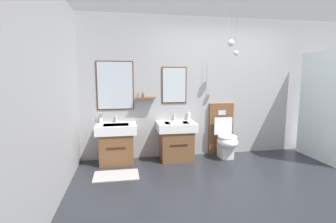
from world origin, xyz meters
The scene contains 13 objects.
ground_plane centered at (0.00, 0.00, -0.05)m, with size 6.62×4.71×0.10m, color #23262B.
wall_back centered at (-0.02, 1.69, 1.30)m, with size 5.42×0.52×2.60m.
wall_left centered at (-2.65, 0.00, 1.30)m, with size 0.12×3.51×2.60m, color #A8A8AA.
bath_mat centered at (-1.94, 0.82, 0.01)m, with size 0.68×0.44×0.01m, color #9E9993.
vanity_sink_left centered at (-1.94, 1.42, 0.37)m, with size 0.69×0.51×0.69m.
tap_on_left_sink centered at (-1.94, 1.61, 0.76)m, with size 0.03×0.13×0.11m.
vanity_sink_right centered at (-0.87, 1.42, 0.37)m, with size 0.69×0.51×0.69m.
tap_on_right_sink centered at (-0.87, 1.61, 0.76)m, with size 0.03×0.13×0.11m.
toilet centered at (0.05, 1.44, 0.38)m, with size 0.48×0.62×1.00m.
toothbrush_cup centered at (-2.21, 1.60, 0.75)m, with size 0.07×0.07×0.21m.
soap_dispenser centered at (-0.60, 1.61, 0.77)m, with size 0.06×0.06×0.18m.
folded_hand_towel centered at (-0.91, 1.27, 0.71)m, with size 0.22×0.16×0.04m, color white.
shower_tray centered at (1.96, 0.98, 0.39)m, with size 1.03×1.01×1.95m.
Camera 1 is at (-1.81, -2.95, 1.52)m, focal length 26.92 mm.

